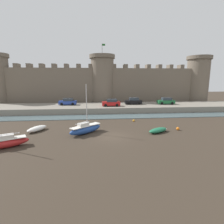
% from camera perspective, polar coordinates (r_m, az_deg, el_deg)
% --- Properties ---
extents(ground_plane, '(160.00, 160.00, 0.00)m').
position_cam_1_polar(ground_plane, '(23.06, 0.04, -7.96)').
color(ground_plane, '#382D23').
extents(water_channel, '(80.00, 4.50, 0.10)m').
position_cam_1_polar(water_channel, '(34.86, -1.88, -1.50)').
color(water_channel, slate).
rests_on(water_channel, ground).
extents(quay_road, '(69.82, 10.00, 1.34)m').
position_cam_1_polar(quay_road, '(41.87, -2.51, 1.40)').
color(quay_road, gray).
rests_on(quay_road, ground).
extents(castle, '(65.04, 7.22, 17.18)m').
position_cam_1_polar(castle, '(51.28, -3.14, 9.40)').
color(castle, '#706354').
rests_on(castle, ground).
extents(rowboat_foreground_left, '(2.73, 3.49, 0.72)m').
position_cam_1_polar(rowboat_foreground_left, '(27.42, -23.28, -5.01)').
color(rowboat_foreground_left, silver).
rests_on(rowboat_foreground_left, ground).
extents(rowboat_midflat_right, '(3.48, 2.64, 0.65)m').
position_cam_1_polar(rowboat_midflat_right, '(25.44, 14.83, -5.74)').
color(rowboat_midflat_right, '#1E6B47').
rests_on(rowboat_midflat_right, ground).
extents(sailboat_midflat_left, '(4.72, 4.37, 6.74)m').
position_cam_1_polar(sailboat_midflat_left, '(24.37, -8.62, -5.44)').
color(sailboat_midflat_left, '#234793').
rests_on(sailboat_midflat_left, ground).
extents(sailboat_midflat_centre, '(5.18, 3.50, 5.91)m').
position_cam_1_polar(sailboat_midflat_centre, '(22.45, -32.03, -8.53)').
color(sailboat_midflat_centre, red).
rests_on(sailboat_midflat_centre, ground).
extents(mooring_buoy_near_shore, '(0.46, 0.46, 0.46)m').
position_cam_1_polar(mooring_buoy_near_shore, '(27.45, 20.71, -5.12)').
color(mooring_buoy_near_shore, orange).
rests_on(mooring_buoy_near_shore, ground).
extents(mooring_buoy_near_channel, '(0.37, 0.37, 0.37)m').
position_cam_1_polar(mooring_buoy_near_channel, '(31.11, 7.10, -2.80)').
color(mooring_buoy_near_channel, orange).
rests_on(mooring_buoy_near_channel, ground).
extents(car_quay_west, '(4.14, 1.96, 1.62)m').
position_cam_1_polar(car_quay_west, '(43.24, 6.99, 3.56)').
color(car_quay_west, black).
rests_on(car_quay_west, quay_road).
extents(car_quay_east, '(4.14, 1.96, 1.62)m').
position_cam_1_polar(car_quay_east, '(39.86, -0.24, 3.05)').
color(car_quay_east, red).
rests_on(car_quay_east, quay_road).
extents(car_quay_centre_west, '(4.14, 1.96, 1.62)m').
position_cam_1_polar(car_quay_centre_west, '(43.06, -14.21, 3.29)').
color(car_quay_centre_west, '#263F99').
rests_on(car_quay_centre_west, quay_road).
extents(car_quay_centre_east, '(4.14, 1.96, 1.62)m').
position_cam_1_polar(car_quay_centre_east, '(45.03, 17.22, 3.44)').
color(car_quay_centre_east, '#1E6638').
rests_on(car_quay_centre_east, quay_road).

